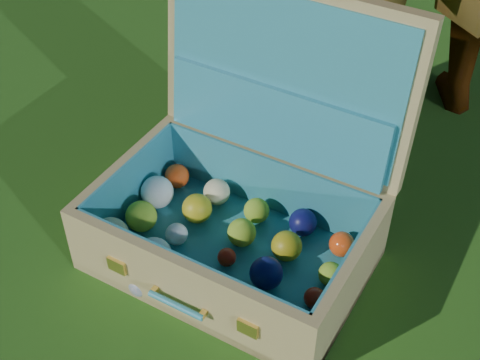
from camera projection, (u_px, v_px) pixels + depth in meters
name	position (u px, v px, depth m)	size (l,w,h in m)	color
ground	(305.00, 266.00, 1.71)	(60.00, 60.00, 0.00)	#215114
stray_ball	(141.00, 285.00, 1.62)	(0.06, 0.06, 0.06)	teal
suitcase	(244.00, 188.00, 1.66)	(0.78, 0.69, 0.64)	tan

